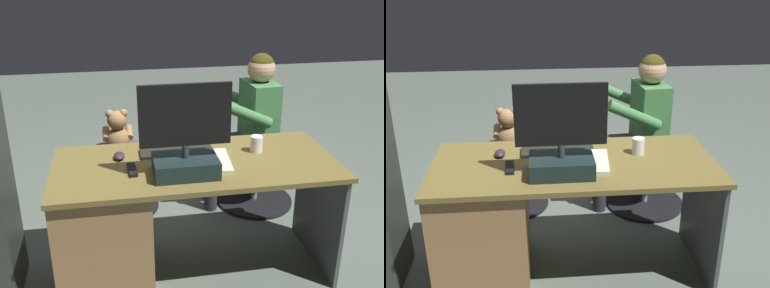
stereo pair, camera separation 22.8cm
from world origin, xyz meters
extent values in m
plane|color=#586358|center=(0.00, 0.00, 0.00)|extent=(10.00, 10.00, 0.00)
cube|color=brown|center=(0.00, 0.44, 0.71)|extent=(1.57, 0.70, 0.03)
cube|color=olive|center=(0.52, 0.44, 0.35)|extent=(0.50, 0.64, 0.70)
cube|color=#484D51|center=(-0.76, 0.44, 0.35)|extent=(0.02, 0.63, 0.70)
cube|color=#182828|center=(0.08, 0.57, 0.77)|extent=(0.33, 0.23, 0.09)
cylinder|color=#333338|center=(0.08, 0.57, 0.85)|extent=(0.04, 0.04, 0.07)
cube|color=black|center=(0.08, 0.57, 1.05)|extent=(0.47, 0.02, 0.32)
cube|color=black|center=(0.08, 0.56, 1.05)|extent=(0.43, 0.00, 0.29)
cube|color=black|center=(0.09, 0.30, 0.74)|extent=(0.42, 0.14, 0.02)
ellipsoid|color=#2F252F|center=(0.41, 0.32, 0.74)|extent=(0.06, 0.10, 0.04)
cylinder|color=white|center=(-0.37, 0.36, 0.77)|extent=(0.07, 0.07, 0.10)
cube|color=black|center=(0.35, 0.50, 0.73)|extent=(0.05, 0.15, 0.02)
cube|color=beige|center=(-0.07, 0.47, 0.74)|extent=(0.25, 0.32, 0.02)
cylinder|color=black|center=(0.41, -0.41, 0.01)|extent=(0.56, 0.56, 0.03)
cylinder|color=gray|center=(0.41, -0.41, 0.22)|extent=(0.04, 0.04, 0.39)
cylinder|color=#494141|center=(0.41, -0.41, 0.44)|extent=(0.44, 0.44, 0.06)
ellipsoid|color=#9C7246|center=(0.41, -0.41, 0.56)|extent=(0.17, 0.14, 0.18)
sphere|color=#9C7246|center=(0.41, -0.41, 0.70)|extent=(0.14, 0.14, 0.14)
sphere|color=beige|center=(0.41, -0.46, 0.69)|extent=(0.05, 0.05, 0.05)
sphere|color=#9C7246|center=(0.36, -0.41, 0.76)|extent=(0.06, 0.06, 0.06)
sphere|color=#9C7246|center=(0.46, -0.41, 0.76)|extent=(0.06, 0.06, 0.06)
cylinder|color=#9C7246|center=(0.33, -0.44, 0.59)|extent=(0.05, 0.13, 0.09)
cylinder|color=#9C7246|center=(0.50, -0.44, 0.59)|extent=(0.05, 0.13, 0.09)
cylinder|color=#9C7246|center=(0.37, -0.50, 0.50)|extent=(0.06, 0.11, 0.06)
cylinder|color=#9C7246|center=(0.46, -0.50, 0.50)|extent=(0.06, 0.11, 0.06)
cylinder|color=black|center=(-0.61, -0.31, 0.01)|extent=(0.59, 0.59, 0.03)
cylinder|color=gray|center=(-0.61, -0.31, 0.22)|extent=(0.04, 0.04, 0.39)
cylinder|color=#3F5268|center=(-0.61, -0.31, 0.44)|extent=(0.44, 0.44, 0.06)
cube|color=#407B46|center=(-0.61, -0.31, 0.72)|extent=(0.23, 0.34, 0.49)
sphere|color=tan|center=(-0.61, -0.31, 1.05)|extent=(0.20, 0.20, 0.20)
sphere|color=#3E3611|center=(-0.61, -0.31, 1.07)|extent=(0.18, 0.18, 0.18)
cylinder|color=#407B46|center=(-0.45, -0.13, 0.79)|extent=(0.39, 0.11, 0.23)
cylinder|color=#407B46|center=(-0.49, -0.52, 0.79)|extent=(0.39, 0.11, 0.23)
cylinder|color=#2C2D38|center=(-0.42, -0.24, 0.49)|extent=(0.36, 0.14, 0.11)
cylinder|color=#2C2D38|center=(-0.25, -0.26, 0.24)|extent=(0.10, 0.10, 0.47)
cylinder|color=#2C2D38|center=(-0.44, -0.42, 0.49)|extent=(0.36, 0.14, 0.11)
cylinder|color=#2C2D38|center=(-0.26, -0.43, 0.24)|extent=(0.10, 0.10, 0.47)
camera|label=1|loc=(0.42, 2.67, 1.77)|focal=42.29mm
camera|label=2|loc=(0.20, 2.70, 1.77)|focal=42.29mm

